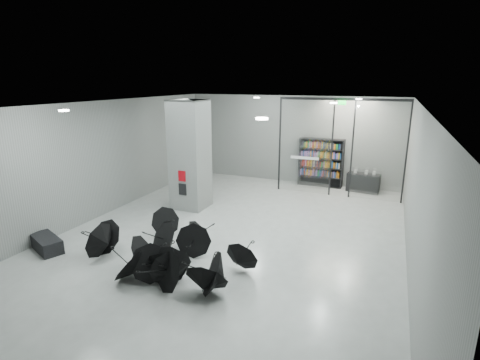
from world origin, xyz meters
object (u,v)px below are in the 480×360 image
at_px(shop_counter, 363,183).
at_px(column, 190,155).
at_px(umbrella_cluster, 167,259).
at_px(bookshelf, 321,163).
at_px(bench, 46,243).

bearing_deg(shop_counter, column, -135.30).
relative_size(column, umbrella_cluster, 0.79).
distance_m(column, bookshelf, 6.26).
xyz_separation_m(column, shop_counter, (5.87, 4.51, -1.60)).
relative_size(shop_counter, umbrella_cluster, 0.26).
relative_size(bench, umbrella_cluster, 0.24).
xyz_separation_m(bench, umbrella_cluster, (3.81, 0.31, 0.11)).
height_order(bench, umbrella_cluster, umbrella_cluster).
bearing_deg(shop_counter, bookshelf, 179.86).
relative_size(column, shop_counter, 2.99).
height_order(bookshelf, umbrella_cluster, bookshelf).
bearing_deg(shop_counter, umbrella_cluster, -106.66).
relative_size(bookshelf, shop_counter, 1.62).
distance_m(column, umbrella_cluster, 5.20).
bearing_deg(bookshelf, shop_counter, -5.50).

